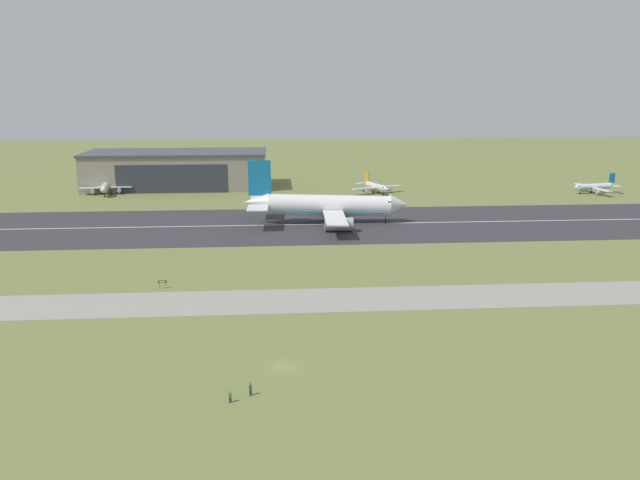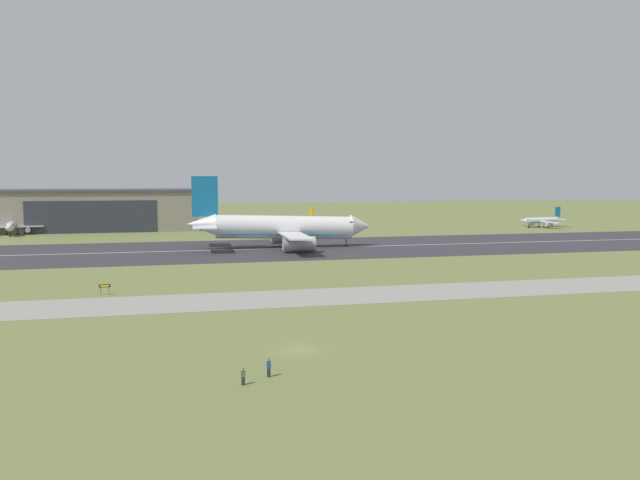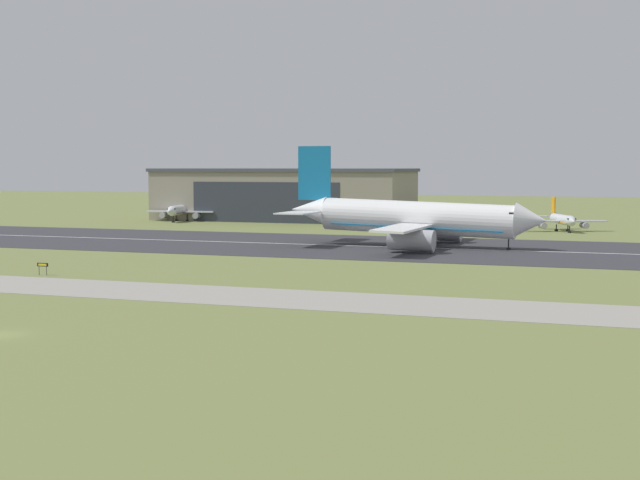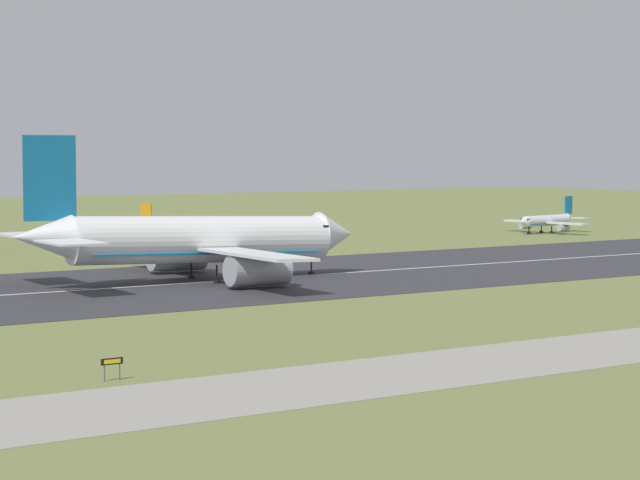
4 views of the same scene
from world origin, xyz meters
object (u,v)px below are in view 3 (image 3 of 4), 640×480
Objects in this scene: airplane_parked_east at (562,220)px; runway_sign at (43,266)px; airplane_parked_centre at (182,210)px; airplane_landing at (415,219)px.

airplane_parked_east is 11.30× the size of runway_sign.
airplane_parked_centre is 126.99m from runway_sign.
runway_sign is (-63.20, -113.74, -1.36)m from airplane_parked_east.
airplane_parked_centre reaches higher than runway_sign.
airplane_parked_east is 130.13m from runway_sign.
airplane_parked_east is at bearing 66.19° from airplane_landing.
airplane_parked_east reaches higher than runway_sign.
airplane_landing reaches higher than airplane_parked_centre.
airplane_parked_centre is (-81.47, 59.32, -2.31)m from airplane_landing.
airplane_landing is at bearing 56.74° from runway_sign.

